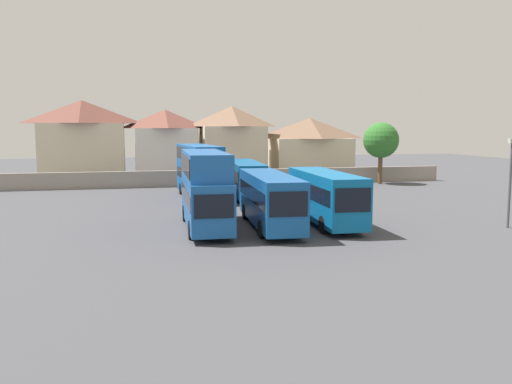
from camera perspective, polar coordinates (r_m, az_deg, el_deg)
ground at (r=52.71m, az=-3.69°, el=-0.20°), size 140.00×140.00×0.00m
depot_boundary_wall at (r=60.01m, az=-4.87°, el=1.50°), size 56.00×0.50×1.80m
bus_1 at (r=34.31m, az=-5.44°, el=0.69°), size 2.91×10.29×4.95m
bus_2 at (r=34.64m, az=1.47°, el=-0.57°), size 3.09×11.02×3.47m
bus_3 at (r=36.25m, az=7.36°, el=-0.27°), size 2.90×10.57×3.49m
bus_4 at (r=49.53m, az=-6.05°, el=2.51°), size 3.31×11.25×4.87m
bus_5 at (r=50.18m, az=-1.12°, el=1.62°), size 3.44×11.35×3.29m
house_terrace_left at (r=68.08m, az=-17.96°, el=5.27°), size 10.17×6.85×9.77m
house_terrace_centre at (r=67.93m, az=-9.61°, el=5.05°), size 7.77×8.12×8.72m
house_terrace_right at (r=68.22m, az=-2.57°, el=5.35°), size 8.18×6.80×9.20m
house_terrace_far_right at (r=71.82m, az=5.74°, el=4.82°), size 10.77×6.90×7.77m
tree_left_of_lot at (r=63.70m, az=13.17°, el=5.36°), size 4.10×4.10×7.10m
lamp_post_lot_edge at (r=38.04m, az=25.47°, el=1.48°), size 0.50×0.24×5.78m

